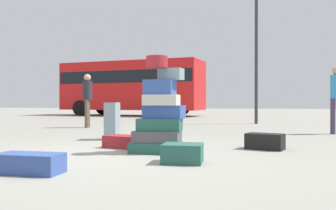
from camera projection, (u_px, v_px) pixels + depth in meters
ground_plane at (121, 155)px, 5.29m from camera, size 80.00×80.00×0.00m
suitcase_tower at (160, 117)px, 5.59m from camera, size 0.83×0.57×1.51m
suitcase_black_foreground_near at (265, 141)px, 5.96m from camera, size 0.68×0.51×0.27m
suitcase_slate_upright_blue at (112, 121)px, 7.54m from camera, size 0.28×0.38×0.79m
suitcase_maroon_foreground_far at (124, 142)px, 6.16m from camera, size 0.75×0.54×0.21m
suitcase_navy_white_trunk at (30, 163)px, 3.95m from camera, size 0.73×0.36×0.22m
suitcase_teal_behind_tower at (183, 153)px, 4.63m from camera, size 0.53×0.45×0.25m
person_bearded_onlooker at (87, 95)px, 11.10m from camera, size 0.30×0.33×1.67m
parked_bus at (132, 85)px, 21.10m from camera, size 8.72×3.58×3.15m
lamp_post at (256, 25)px, 13.03m from camera, size 0.36×0.36×5.47m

